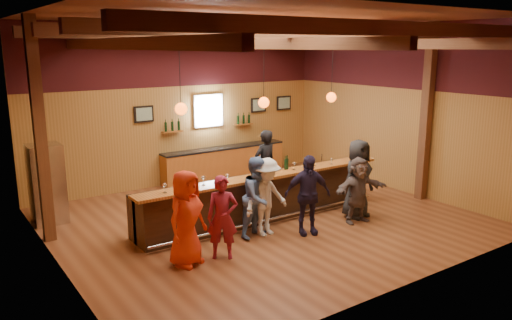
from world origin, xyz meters
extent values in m
plane|color=brown|center=(0.00, 0.00, 0.00)|extent=(9.00, 9.00, 0.00)
cube|color=#996529|center=(0.00, 4.00, 2.25)|extent=(9.00, 0.04, 4.50)
cube|color=#996529|center=(0.00, -4.00, 2.25)|extent=(9.00, 0.04, 4.50)
cube|color=#996529|center=(-4.50, 0.00, 2.25)|extent=(0.04, 8.00, 4.50)
cube|color=#996529|center=(4.50, 0.00, 2.25)|extent=(0.04, 8.00, 4.50)
cube|color=brown|center=(0.00, 0.00, 4.50)|extent=(9.00, 8.00, 0.04)
cube|color=#3A0F12|center=(0.00, 3.98, 3.65)|extent=(9.00, 0.01, 1.70)
cube|color=#3A0F12|center=(-4.48, 0.00, 3.65)|extent=(0.01, 8.00, 1.70)
cube|color=#3A0F12|center=(4.48, 0.00, 3.65)|extent=(0.01, 8.00, 1.70)
cube|color=#502A17|center=(-4.35, 1.50, 2.25)|extent=(0.22, 0.22, 4.50)
cube|color=#502A17|center=(4.35, -1.00, 2.25)|extent=(0.22, 0.22, 4.50)
cube|color=#502A17|center=(0.00, -3.00, 4.20)|extent=(8.80, 0.20, 0.25)
cube|color=#502A17|center=(0.00, -1.00, 4.20)|extent=(8.80, 0.20, 0.25)
cube|color=#502A17|center=(0.00, 1.00, 4.20)|extent=(8.80, 0.20, 0.25)
cube|color=#502A17|center=(0.00, 3.00, 4.20)|extent=(8.80, 0.20, 0.25)
cube|color=#502A17|center=(-3.00, 0.00, 3.95)|extent=(0.18, 7.80, 0.22)
cube|color=#502A17|center=(0.00, 0.00, 3.95)|extent=(0.18, 7.80, 0.22)
cube|color=#502A17|center=(3.00, 0.00, 3.95)|extent=(0.18, 7.80, 0.22)
cube|color=black|center=(0.00, 0.00, 0.53)|extent=(6.00, 0.60, 1.05)
cube|color=#934C1A|center=(0.00, -0.18, 1.08)|extent=(6.30, 0.50, 0.06)
cube|color=black|center=(0.00, 0.38, 0.93)|extent=(6.00, 0.48, 0.05)
cube|color=black|center=(0.00, 0.38, 0.45)|extent=(6.00, 0.48, 0.90)
cube|color=silver|center=(2.00, 0.38, 0.88)|extent=(0.45, 0.40, 0.14)
cube|color=silver|center=(2.50, 0.38, 0.88)|extent=(0.45, 0.40, 0.14)
cylinder|color=silver|center=(0.00, -0.42, 0.15)|extent=(6.00, 0.06, 0.06)
cube|color=#934C1A|center=(1.20, 3.72, 0.45)|extent=(4.00, 0.50, 0.90)
cube|color=black|center=(1.20, 3.72, 0.93)|extent=(4.00, 0.52, 0.05)
cube|color=silver|center=(0.80, 3.95, 2.05)|extent=(0.95, 0.08, 0.95)
cube|color=white|center=(0.80, 3.90, 2.05)|extent=(0.78, 0.01, 0.78)
cube|color=black|center=(-1.20, 3.94, 2.10)|extent=(0.55, 0.04, 0.45)
cube|color=silver|center=(-1.20, 3.92, 2.10)|extent=(0.45, 0.01, 0.35)
cube|color=black|center=(2.60, 3.94, 2.10)|extent=(0.55, 0.04, 0.45)
cube|color=silver|center=(2.60, 3.92, 2.10)|extent=(0.45, 0.01, 0.35)
cube|color=black|center=(3.60, 3.94, 2.10)|extent=(0.55, 0.04, 0.45)
cube|color=silver|center=(3.60, 3.92, 2.10)|extent=(0.45, 0.01, 0.35)
cube|color=#934C1A|center=(-0.40, 3.88, 1.55)|extent=(0.60, 0.18, 0.04)
cylinder|color=black|center=(-0.60, 3.88, 1.70)|extent=(0.07, 0.07, 0.26)
cylinder|color=black|center=(-0.40, 3.88, 1.70)|extent=(0.07, 0.07, 0.26)
cylinder|color=black|center=(-0.20, 3.88, 1.70)|extent=(0.07, 0.07, 0.26)
cube|color=#934C1A|center=(2.00, 3.88, 1.55)|extent=(0.60, 0.18, 0.04)
cylinder|color=black|center=(1.80, 3.88, 1.70)|extent=(0.07, 0.07, 0.26)
cylinder|color=black|center=(2.00, 3.88, 1.70)|extent=(0.07, 0.07, 0.26)
cylinder|color=black|center=(2.20, 3.88, 1.70)|extent=(0.07, 0.07, 0.26)
cylinder|color=black|center=(-2.00, 0.00, 3.33)|extent=(0.01, 0.01, 1.25)
sphere|color=#FF510C|center=(-2.00, 0.00, 2.70)|extent=(0.24, 0.24, 0.24)
cylinder|color=black|center=(0.00, 0.00, 3.33)|extent=(0.01, 0.01, 1.25)
sphere|color=#FF510C|center=(0.00, 0.00, 2.70)|extent=(0.24, 0.24, 0.24)
cylinder|color=black|center=(2.00, 0.00, 3.33)|extent=(0.01, 0.01, 1.25)
sphere|color=#FF510C|center=(2.00, 0.00, 2.70)|extent=(0.24, 0.24, 0.24)
cube|color=silver|center=(-4.10, 2.60, 0.90)|extent=(0.70, 0.70, 1.80)
imported|color=red|center=(-2.54, -1.18, 0.88)|extent=(1.02, 0.86, 1.77)
imported|color=maroon|center=(-1.86, -1.30, 0.79)|extent=(0.69, 0.63, 1.59)
imported|color=#5270A5|center=(-0.68, -0.77, 0.85)|extent=(0.98, 0.86, 1.71)
imported|color=silver|center=(-0.51, -0.81, 0.83)|extent=(1.13, 0.72, 1.66)
imported|color=#211A35|center=(0.25, -1.24, 0.86)|extent=(1.09, 0.76, 1.71)
imported|color=#5B4C49|center=(1.65, -1.34, 0.75)|extent=(1.44, 0.58, 1.51)
imported|color=black|center=(1.91, -1.07, 0.92)|extent=(0.98, 0.72, 1.84)
imported|color=black|center=(0.87, 1.17, 0.92)|extent=(0.72, 0.52, 1.85)
cylinder|color=brown|center=(-0.01, -0.18, 1.24)|extent=(0.24, 0.24, 0.26)
cylinder|color=black|center=(0.66, -0.02, 1.23)|extent=(0.07, 0.07, 0.25)
cylinder|color=black|center=(0.66, -0.02, 1.40)|extent=(0.02, 0.02, 0.09)
cylinder|color=black|center=(0.61, -0.03, 1.23)|extent=(0.07, 0.07, 0.23)
cylinder|color=black|center=(0.61, -0.03, 1.38)|extent=(0.02, 0.02, 0.08)
cylinder|color=silver|center=(-2.49, -0.18, 1.11)|extent=(0.07, 0.07, 0.01)
cylinder|color=silver|center=(-2.49, -0.18, 1.17)|extent=(0.01, 0.01, 0.11)
sphere|color=silver|center=(-2.49, -0.18, 1.26)|extent=(0.09, 0.09, 0.09)
cylinder|color=silver|center=(-1.90, -0.16, 1.11)|extent=(0.07, 0.07, 0.01)
cylinder|color=silver|center=(-1.90, -0.16, 1.16)|extent=(0.01, 0.01, 0.09)
sphere|color=silver|center=(-1.90, -0.16, 1.24)|extent=(0.07, 0.07, 0.07)
cylinder|color=silver|center=(-1.61, -0.13, 1.11)|extent=(0.08, 0.08, 0.01)
cylinder|color=silver|center=(-1.61, -0.13, 1.17)|extent=(0.01, 0.01, 0.11)
sphere|color=silver|center=(-1.61, -0.13, 1.26)|extent=(0.09, 0.09, 0.09)
cylinder|color=silver|center=(-1.11, -0.25, 1.11)|extent=(0.08, 0.08, 0.01)
cylinder|color=silver|center=(-1.11, -0.25, 1.17)|extent=(0.01, 0.01, 0.11)
sphere|color=silver|center=(-1.11, -0.25, 1.26)|extent=(0.09, 0.09, 0.09)
cylinder|color=silver|center=(-0.40, -0.20, 1.11)|extent=(0.06, 0.06, 0.01)
cylinder|color=silver|center=(-0.40, -0.20, 1.16)|extent=(0.01, 0.01, 0.09)
sphere|color=silver|center=(-0.40, -0.20, 1.23)|extent=(0.07, 0.07, 0.07)
cylinder|color=silver|center=(0.76, -0.16, 1.11)|extent=(0.07, 0.07, 0.01)
cylinder|color=silver|center=(0.76, -0.16, 1.17)|extent=(0.01, 0.01, 0.10)
sphere|color=silver|center=(0.76, -0.16, 1.25)|extent=(0.08, 0.08, 0.08)
cylinder|color=silver|center=(1.39, -0.12, 1.11)|extent=(0.07, 0.07, 0.01)
cylinder|color=silver|center=(1.39, -0.12, 1.17)|extent=(0.01, 0.01, 0.11)
sphere|color=silver|center=(1.39, -0.12, 1.26)|extent=(0.09, 0.09, 0.09)
cylinder|color=silver|center=(1.85, -0.25, 1.11)|extent=(0.06, 0.06, 0.01)
cylinder|color=silver|center=(1.85, -0.25, 1.16)|extent=(0.01, 0.01, 0.09)
sphere|color=silver|center=(1.85, -0.25, 1.23)|extent=(0.07, 0.07, 0.07)
camera|label=1|loc=(-6.33, -8.90, 3.91)|focal=35.00mm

